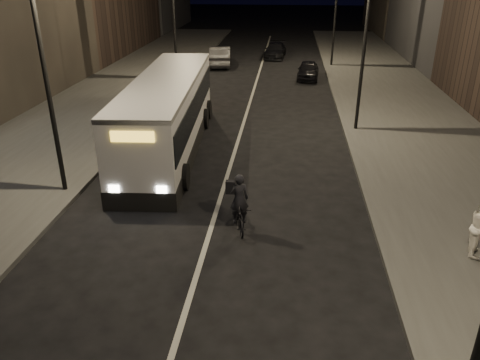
% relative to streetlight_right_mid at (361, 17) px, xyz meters
% --- Properties ---
extents(ground, '(180.00, 180.00, 0.00)m').
position_rel_streetlight_right_mid_xyz_m(ground, '(-5.33, -12.00, -5.36)').
color(ground, black).
rests_on(ground, ground).
extents(sidewalk_right, '(7.00, 70.00, 0.16)m').
position_rel_streetlight_right_mid_xyz_m(sidewalk_right, '(3.17, 2.00, -5.28)').
color(sidewalk_right, '#3A3A37').
rests_on(sidewalk_right, ground).
extents(sidewalk_left, '(7.00, 70.00, 0.16)m').
position_rel_streetlight_right_mid_xyz_m(sidewalk_left, '(-13.83, 2.00, -5.28)').
color(sidewalk_left, '#3A3A37').
rests_on(sidewalk_left, ground).
extents(streetlight_right_mid, '(1.20, 0.44, 8.12)m').
position_rel_streetlight_right_mid_xyz_m(streetlight_right_mid, '(0.00, 0.00, 0.00)').
color(streetlight_right_mid, black).
rests_on(streetlight_right_mid, sidewalk_right).
extents(streetlight_left_near, '(1.20, 0.44, 8.12)m').
position_rel_streetlight_right_mid_xyz_m(streetlight_left_near, '(-10.66, -8.00, 0.00)').
color(streetlight_left_near, black).
rests_on(streetlight_left_near, sidewalk_left).
extents(city_bus, '(3.34, 11.89, 3.17)m').
position_rel_streetlight_right_mid_xyz_m(city_bus, '(-8.23, -3.24, -3.64)').
color(city_bus, silver).
rests_on(city_bus, ground).
extents(cyclist_on_bicycle, '(0.96, 1.77, 1.93)m').
position_rel_streetlight_right_mid_xyz_m(cyclist_on_bicycle, '(-4.45, -9.89, -4.72)').
color(cyclist_on_bicycle, black).
rests_on(cyclist_on_bicycle, ground).
extents(car_near, '(1.71, 3.70, 1.23)m').
position_rel_streetlight_right_mid_xyz_m(car_near, '(-1.73, 11.41, -4.75)').
color(car_near, black).
rests_on(car_near, ground).
extents(car_mid, '(2.18, 4.85, 1.55)m').
position_rel_streetlight_right_mid_xyz_m(car_mid, '(-8.63, 15.45, -4.59)').
color(car_mid, '#333335').
rests_on(car_mid, ground).
extents(car_far, '(2.02, 4.34, 1.23)m').
position_rel_streetlight_right_mid_xyz_m(car_far, '(-4.35, 19.51, -4.75)').
color(car_far, black).
rests_on(car_far, ground).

